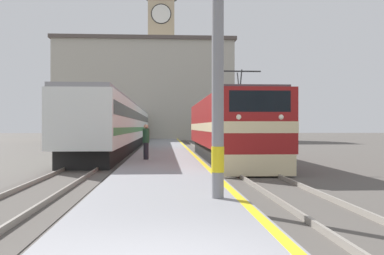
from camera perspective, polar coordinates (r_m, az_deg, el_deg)
name	(u,v)px	position (r m, az deg, el deg)	size (l,w,h in m)	color
ground_plane	(165,151)	(35.25, -3.50, -3.04)	(200.00, 200.00, 0.00)	#514C47
platform	(165,153)	(30.25, -3.49, -3.29)	(3.75, 140.00, 0.28)	gray
rail_track_near	(217,155)	(30.46, 3.16, -3.47)	(2.83, 140.00, 0.16)	#514C47
rail_track_far	(110,155)	(30.47, -10.39, -3.47)	(2.83, 140.00, 0.16)	#514C47
locomotive_train	(226,128)	(25.78, 4.37, -0.08)	(2.92, 18.34, 4.58)	black
passenger_train	(123,125)	(40.03, -8.74, 0.29)	(2.92, 41.84, 3.81)	black
catenary_mast	(221,45)	(10.63, 3.74, 10.39)	(2.61, 0.30, 7.20)	gray
person_on_platform	(146,141)	(22.83, -5.86, -1.69)	(0.34, 0.34, 1.78)	#23232D
clock_tower	(161,52)	(78.51, -3.93, 9.59)	(5.54, 5.54, 27.91)	tan
station_building	(145,90)	(65.19, -6.01, 4.78)	(25.60, 7.55, 14.43)	#B7B2A3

